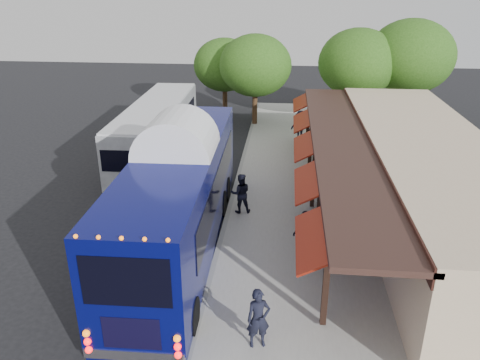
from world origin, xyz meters
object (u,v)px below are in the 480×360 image
at_px(city_bus, 157,128).
at_px(sign_board, 346,220).
at_px(ped_a, 258,319).
at_px(ped_b, 241,193).
at_px(coach_bus, 180,192).
at_px(ped_d, 300,125).
at_px(ped_c, 305,232).

distance_m(city_bus, sign_board, 13.31).
bearing_deg(sign_board, ped_a, -129.99).
bearing_deg(sign_board, ped_b, 143.77).
relative_size(coach_bus, ped_b, 7.35).
bearing_deg(ped_b, ped_d, -115.98).
height_order(coach_bus, ped_b, coach_bus).
bearing_deg(coach_bus, ped_a, -59.59).
bearing_deg(sign_board, ped_c, -155.08).
xyz_separation_m(ped_a, ped_c, (1.42, 5.11, -0.04)).
bearing_deg(sign_board, city_bus, 124.33).
xyz_separation_m(city_bus, ped_d, (8.38, 3.77, -0.68)).
bearing_deg(ped_c, ped_a, 45.89).
height_order(ped_c, ped_d, ped_d).
relative_size(ped_b, ped_c, 1.05).
relative_size(city_bus, ped_d, 6.26).
height_order(coach_bus, ped_a, coach_bus).
relative_size(ped_a, ped_b, 1.00).
height_order(city_bus, sign_board, city_bus).
height_order(coach_bus, sign_board, coach_bus).
height_order(city_bus, ped_d, city_bus).
xyz_separation_m(ped_a, ped_b, (-1.31, 8.24, 0.00)).
relative_size(city_bus, sign_board, 11.13).
relative_size(city_bus, ped_b, 6.71).
xyz_separation_m(city_bus, ped_c, (8.32, -10.12, -0.78)).
relative_size(ped_c, ped_d, 0.89).
distance_m(ped_a, ped_d, 19.06).
bearing_deg(coach_bus, ped_b, 52.35).
bearing_deg(city_bus, ped_d, 22.62).
xyz_separation_m(coach_bus, ped_a, (3.36, -5.47, -1.22)).
distance_m(ped_a, sign_board, 7.18).
xyz_separation_m(ped_c, sign_board, (1.67, 1.37, -0.13)).
bearing_deg(ped_c, ped_b, -77.43).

